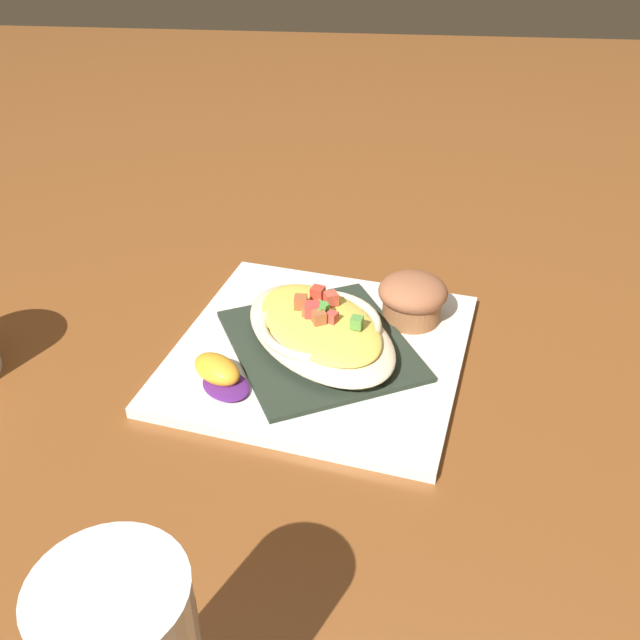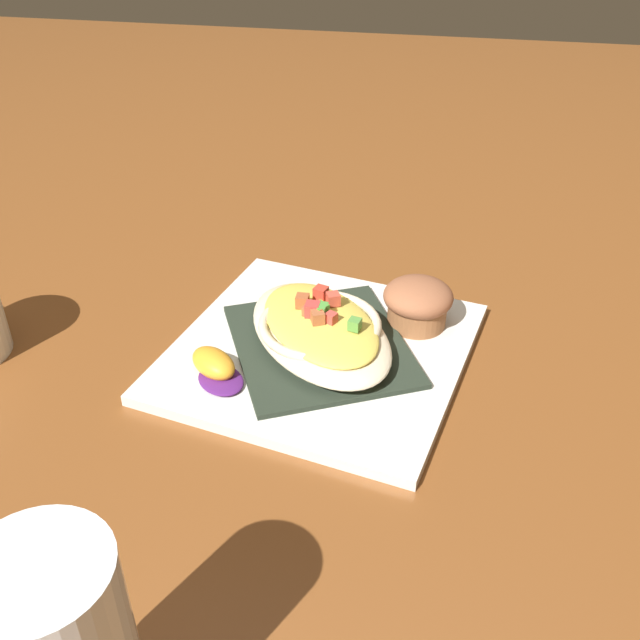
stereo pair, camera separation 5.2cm
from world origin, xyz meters
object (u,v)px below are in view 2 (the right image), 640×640
at_px(square_plate, 320,352).
at_px(orange_garnish, 215,367).
at_px(muffin, 418,302).
at_px(gratin_dish, 320,328).
at_px(stemmed_glass, 56,635).

height_order(square_plate, orange_garnish, orange_garnish).
xyz_separation_m(muffin, orange_garnish, (0.11, -0.16, -0.02)).
distance_m(square_plate, gratin_dish, 0.03).
xyz_separation_m(square_plate, gratin_dish, (-0.00, -0.00, 0.03)).
xyz_separation_m(orange_garnish, stemmed_glass, (0.30, 0.03, 0.08)).
distance_m(muffin, stemmed_glass, 0.44).
bearing_deg(muffin, gratin_dish, -56.24).
height_order(gratin_dish, muffin, same).
distance_m(gratin_dish, muffin, 0.10).
bearing_deg(stemmed_glass, gratin_dish, 171.63).
bearing_deg(stemmed_glass, muffin, 161.89).
relative_size(square_plate, muffin, 3.89).
relative_size(gratin_dish, orange_garnish, 3.08).
xyz_separation_m(gratin_dish, orange_garnish, (0.06, -0.08, -0.01)).
bearing_deg(stemmed_glass, square_plate, 171.62).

